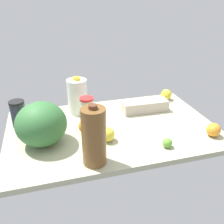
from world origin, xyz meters
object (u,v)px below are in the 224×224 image
Objects in this scene: chocolate_milk_jug at (94,137)px; egg_carton at (145,106)px; tumbler_cup at (87,110)px; lemon_loose at (107,134)px; milk_jug at (77,96)px; orange_by_jug at (214,130)px; orange_far_back at (86,126)px; lime_near_front at (167,143)px; shaker_bottle at (18,114)px; lemon_beside_bowl at (166,95)px; watermelon at (41,124)px.

egg_carton is (-43.46, -44.59, -10.37)cm from chocolate_milk_jug.
tumbler_cup is (-4.09, -39.99, -6.01)cm from chocolate_milk_jug.
egg_carton is at bearing -139.33° from lemon_loose.
milk_jug is 3.17× the size of orange_by_jug.
chocolate_milk_jug reaches higher than orange_by_jug.
milk_jug is at bearing -89.91° from orange_far_back.
lemon_loose is 1.53× the size of lime_near_front.
shaker_bottle is 110.69cm from orange_by_jug.
shaker_bottle is at bearing 6.58° from lemon_beside_bowl.
chocolate_milk_jug is (-35.24, 46.23, 6.09)cm from shaker_bottle.
milk_jug is at bearing -77.33° from tumbler_cup.
orange_by_jug is (-66.69, 49.50, -7.44)cm from milk_jug.
watermelon reaches higher than lime_near_front.
watermelon is (23.25, 31.51, 0.12)cm from milk_jug.
lemon_beside_bowl is at bearing -158.50° from watermelon.
orange_by_jug reaches higher than egg_carton.
watermelon is at bearing 10.78° from orange_far_back.
lemon_beside_bowl is (-100.79, -11.62, -4.06)cm from shaker_bottle.
shaker_bottle is at bearing -52.68° from chocolate_milk_jug.
orange_by_jug is (-89.95, 17.99, -7.55)cm from watermelon.
tumbler_cup is at bearing 170.98° from shaker_bottle.
chocolate_milk_jug is 40.64cm from tumbler_cup.
tumbler_cup is at bearing 16.21° from lemon_beside_bowl.
shaker_bottle is 0.53× the size of chocolate_milk_jug.
orange_by_jug is at bearing -175.60° from chocolate_milk_jug.
chocolate_milk_jug is 1.14× the size of watermelon.
egg_carton is 3.92× the size of orange_by_jug.
egg_carton is at bearing -158.30° from orange_far_back.
orange_far_back reaches higher than lime_near_front.
orange_far_back is 45.33cm from lime_near_front.
egg_carton is at bearing -96.98° from lime_near_front.
tumbler_cup is 72.43cm from orange_by_jug.
orange_by_jug is 52.69cm from lemon_beside_bowl.
egg_carton is at bearing -162.01° from watermelon.
lime_near_front is at bearing 6.03° from orange_by_jug.
egg_carton is at bearing -58.62° from orange_by_jug.
lemon_loose is 69.14cm from lemon_beside_bowl.
milk_jug is at bearing -54.53° from lime_near_front.
lime_near_front is at bearing 149.03° from shaker_bottle.
shaker_bottle reaches higher than orange_by_jug.
shaker_bottle reaches higher than orange_far_back.
tumbler_cup is (-26.56, -16.80, -3.37)cm from watermelon.
shaker_bottle is 0.65× the size of milk_jug.
lemon_beside_bowl reaches higher than egg_carton.
watermelon reaches higher than orange_by_jug.
milk_jug is 65.16cm from lime_near_front.
lemon_loose is at bearing 129.83° from orange_far_back.
milk_jug is 3.13× the size of lemon_beside_bowl.
orange_by_jug is at bearing 168.69° from watermelon.
orange_far_back is at bearing -18.60° from orange_by_jug.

